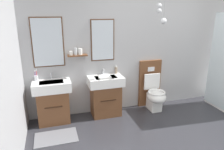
% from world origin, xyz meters
% --- Properties ---
extents(wall_back, '(5.14, 0.57, 2.52)m').
position_xyz_m(wall_back, '(-0.02, 1.71, 1.26)').
color(wall_back, '#A8A8AA').
rests_on(wall_back, ground).
extents(bath_mat, '(0.68, 0.44, 0.01)m').
position_xyz_m(bath_mat, '(-1.98, 0.91, 0.01)').
color(bath_mat, slate).
rests_on(bath_mat, ground).
extents(vanity_sink_left, '(0.66, 0.43, 0.78)m').
position_xyz_m(vanity_sink_left, '(-1.98, 1.47, 0.42)').
color(vanity_sink_left, brown).
rests_on(vanity_sink_left, ground).
extents(tap_on_left_sink, '(0.03, 0.13, 0.11)m').
position_xyz_m(tap_on_left_sink, '(-1.98, 1.62, 0.85)').
color(tap_on_left_sink, silver).
rests_on(tap_on_left_sink, vanity_sink_left).
extents(vanity_sink_right, '(0.66, 0.43, 0.78)m').
position_xyz_m(vanity_sink_right, '(-0.99, 1.47, 0.42)').
color(vanity_sink_right, brown).
rests_on(vanity_sink_right, ground).
extents(tap_on_right_sink, '(0.03, 0.13, 0.11)m').
position_xyz_m(tap_on_right_sink, '(-0.99, 1.62, 0.85)').
color(tap_on_right_sink, silver).
rests_on(tap_on_right_sink, vanity_sink_right).
extents(toilet, '(0.48, 0.62, 1.00)m').
position_xyz_m(toilet, '(0.02, 1.45, 0.38)').
color(toilet, brown).
rests_on(toilet, ground).
extents(toothbrush_cup, '(0.07, 0.07, 0.21)m').
position_xyz_m(toothbrush_cup, '(-2.23, 1.61, 0.84)').
color(toothbrush_cup, silver).
rests_on(toothbrush_cup, vanity_sink_left).
extents(soap_dispenser, '(0.06, 0.06, 0.17)m').
position_xyz_m(soap_dispenser, '(-0.73, 1.62, 0.85)').
color(soap_dispenser, gray).
rests_on(soap_dispenser, vanity_sink_right).
extents(folded_hand_towel, '(0.22, 0.16, 0.04)m').
position_xyz_m(folded_hand_towel, '(-1.03, 1.36, 0.81)').
color(folded_hand_towel, white).
rests_on(folded_hand_towel, vanity_sink_right).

